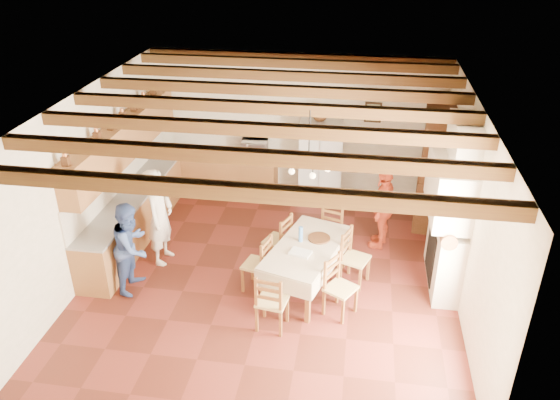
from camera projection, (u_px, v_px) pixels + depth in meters
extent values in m
cube|color=#4E1E15|center=(271.00, 273.00, 9.27)|extent=(6.00, 6.50, 0.02)
cube|color=white|center=(270.00, 101.00, 7.86)|extent=(6.00, 6.50, 0.02)
cube|color=beige|center=(297.00, 124.00, 11.42)|extent=(6.00, 0.02, 3.00)
cube|color=beige|center=(219.00, 334.00, 5.71)|extent=(6.00, 0.02, 3.00)
cube|color=beige|center=(91.00, 181.00, 8.97)|extent=(0.02, 6.50, 3.00)
cube|color=beige|center=(469.00, 208.00, 8.16)|extent=(0.02, 6.50, 3.00)
cube|color=brown|center=(140.00, 210.00, 10.35)|extent=(0.60, 4.30, 0.86)
cube|color=brown|center=(224.00, 172.00, 11.85)|extent=(2.30, 0.60, 0.86)
cube|color=gray|center=(138.00, 188.00, 10.14)|extent=(0.62, 4.30, 0.04)
cube|color=gray|center=(223.00, 153.00, 11.64)|extent=(2.34, 0.62, 0.04)
cube|color=beige|center=(121.00, 172.00, 10.03)|extent=(0.03, 4.30, 0.60)
cube|color=beige|center=(225.00, 134.00, 11.75)|extent=(2.30, 0.03, 0.60)
cube|color=brown|center=(124.00, 139.00, 9.70)|extent=(0.35, 4.20, 0.70)
cube|color=black|center=(373.00, 112.00, 11.02)|extent=(0.34, 0.03, 0.42)
cube|color=silver|center=(321.00, 160.00, 11.33)|extent=(0.90, 0.76, 1.73)
cube|color=beige|center=(306.00, 248.00, 8.58)|extent=(1.37, 1.96, 0.05)
cube|color=brown|center=(263.00, 289.00, 8.26)|extent=(0.09, 0.09, 0.73)
cube|color=brown|center=(308.00, 302.00, 7.98)|extent=(0.09, 0.09, 0.73)
cube|color=brown|center=(304.00, 239.00, 9.53)|extent=(0.09, 0.09, 0.73)
cube|color=brown|center=(344.00, 249.00, 9.25)|extent=(0.09, 0.09, 0.73)
torus|color=black|center=(309.00, 160.00, 7.88)|extent=(0.47, 0.47, 0.03)
imported|color=white|center=(160.00, 216.00, 9.22)|extent=(0.45, 0.66, 1.73)
imported|color=#374F8F|center=(132.00, 247.00, 8.58)|extent=(0.62, 0.78, 1.52)
imported|color=#C64123|center=(383.00, 207.00, 9.70)|extent=(0.61, 0.98, 1.56)
imported|color=silver|center=(255.00, 147.00, 11.47)|extent=(0.58, 0.43, 0.30)
imported|color=#361D0C|center=(320.00, 113.00, 10.86)|extent=(0.33, 0.33, 0.32)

